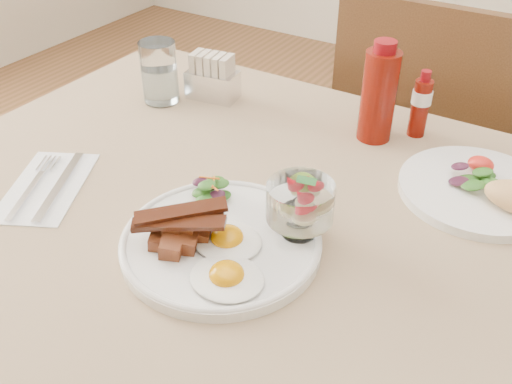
% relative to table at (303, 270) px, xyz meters
% --- Properties ---
extents(table, '(1.33, 0.88, 0.75)m').
position_rel_table_xyz_m(table, '(0.00, 0.00, 0.00)').
color(table, brown).
rests_on(table, ground).
extents(chair_far, '(0.42, 0.42, 0.93)m').
position_rel_table_xyz_m(chair_far, '(0.00, 0.66, -0.14)').
color(chair_far, brown).
rests_on(chair_far, ground).
extents(main_plate, '(0.28, 0.28, 0.02)m').
position_rel_table_xyz_m(main_plate, '(-0.08, -0.10, 0.10)').
color(main_plate, white).
rests_on(main_plate, table).
extents(fried_eggs, '(0.16, 0.17, 0.03)m').
position_rel_table_xyz_m(fried_eggs, '(-0.04, -0.14, 0.11)').
color(fried_eggs, white).
rests_on(fried_eggs, main_plate).
extents(bacon_potato_pile, '(0.13, 0.10, 0.05)m').
position_rel_table_xyz_m(bacon_potato_pile, '(-0.12, -0.15, 0.13)').
color(bacon_potato_pile, brown).
rests_on(bacon_potato_pile, main_plate).
extents(side_salad, '(0.06, 0.06, 0.03)m').
position_rel_table_xyz_m(side_salad, '(-0.14, -0.04, 0.12)').
color(side_salad, '#1E4C14').
rests_on(side_salad, main_plate).
extents(fruit_cup, '(0.09, 0.09, 0.09)m').
position_rel_table_xyz_m(fruit_cup, '(0.01, -0.04, 0.16)').
color(fruit_cup, white).
rests_on(fruit_cup, main_plate).
extents(second_plate, '(0.25, 0.24, 0.06)m').
position_rel_table_xyz_m(second_plate, '(0.21, 0.21, 0.11)').
color(second_plate, white).
rests_on(second_plate, table).
extents(ketchup_bottle, '(0.06, 0.06, 0.18)m').
position_rel_table_xyz_m(ketchup_bottle, '(-0.02, 0.29, 0.17)').
color(ketchup_bottle, '#600D05').
rests_on(ketchup_bottle, table).
extents(hot_sauce_bottle, '(0.04, 0.04, 0.13)m').
position_rel_table_xyz_m(hot_sauce_bottle, '(0.05, 0.35, 0.15)').
color(hot_sauce_bottle, '#600D05').
rests_on(hot_sauce_bottle, table).
extents(sugar_caddy, '(0.11, 0.07, 0.09)m').
position_rel_table_xyz_m(sugar_caddy, '(-0.36, 0.27, 0.13)').
color(sugar_caddy, silver).
rests_on(sugar_caddy, table).
extents(water_glass, '(0.07, 0.07, 0.12)m').
position_rel_table_xyz_m(water_glass, '(-0.44, 0.21, 0.14)').
color(water_glass, white).
rests_on(water_glass, table).
extents(napkin_cutlery, '(0.19, 0.23, 0.01)m').
position_rel_table_xyz_m(napkin_cutlery, '(-0.40, -0.13, 0.09)').
color(napkin_cutlery, white).
rests_on(napkin_cutlery, table).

